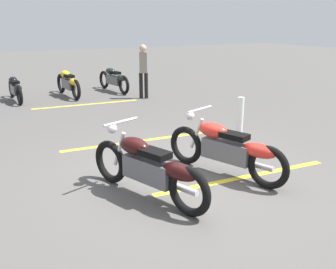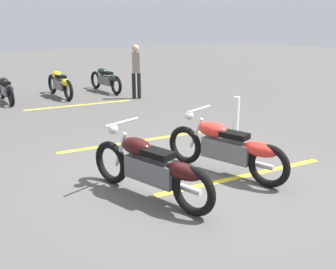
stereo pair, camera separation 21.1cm
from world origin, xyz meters
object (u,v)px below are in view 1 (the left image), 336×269
at_px(bystander_secondary, 143,69).
at_px(bollard_post, 240,115).
at_px(motorcycle_row_far_left, 114,79).
at_px(motorcycle_row_left, 69,83).
at_px(motorcycle_dark_foreground, 149,168).
at_px(motorcycle_bright_foreground, 227,149).
at_px(motorcycle_row_center, 15,88).

distance_m(bystander_secondary, bollard_post, 4.67).
xyz_separation_m(motorcycle_row_far_left, motorcycle_row_left, (-0.14, 1.67, 0.01)).
bearing_deg(bystander_secondary, motorcycle_dark_foreground, 1.56).
bearing_deg(motorcycle_bright_foreground, motorcycle_row_center, -4.48).
bearing_deg(motorcycle_row_far_left, motorcycle_bright_foreground, 164.86).
xyz_separation_m(motorcycle_row_center, bystander_secondary, (-1.53, -3.72, 0.56)).
relative_size(motorcycle_bright_foreground, motorcycle_row_left, 0.96).
bearing_deg(bollard_post, motorcycle_dark_foreground, 120.80).
xyz_separation_m(motorcycle_dark_foreground, motorcycle_row_center, (8.09, 0.66, -0.06)).
height_order(motorcycle_bright_foreground, motorcycle_row_left, motorcycle_bright_foreground).
relative_size(motorcycle_row_far_left, motorcycle_row_left, 0.98).
bearing_deg(bollard_post, motorcycle_bright_foreground, 135.39).
height_order(motorcycle_row_left, bollard_post, motorcycle_row_left).
height_order(motorcycle_bright_foreground, motorcycle_row_far_left, motorcycle_bright_foreground).
bearing_deg(motorcycle_bright_foreground, motorcycle_dark_foreground, 75.34).
xyz_separation_m(motorcycle_dark_foreground, motorcycle_row_left, (8.08, -1.02, -0.01)).
bearing_deg(bystander_secondary, motorcycle_row_left, -100.03).
bearing_deg(motorcycle_row_left, bystander_secondary, -130.08).
height_order(motorcycle_row_left, motorcycle_row_center, motorcycle_row_left).
bearing_deg(bystander_secondary, motorcycle_bright_foreground, 12.51).
height_order(motorcycle_row_left, bystander_secondary, bystander_secondary).
xyz_separation_m(motorcycle_row_far_left, bollard_post, (-6.29, -0.54, -0.04)).
relative_size(motorcycle_row_left, motorcycle_row_center, 1.12).
xyz_separation_m(motorcycle_row_far_left, bystander_secondary, (-1.66, -0.37, 0.52)).
xyz_separation_m(motorcycle_row_far_left, motorcycle_row_center, (-0.12, 3.35, -0.04)).
relative_size(motorcycle_row_far_left, bollard_post, 2.69).
bearing_deg(motorcycle_dark_foreground, motorcycle_row_left, -25.73).
bearing_deg(bystander_secondary, motorcycle_row_far_left, -140.75).
relative_size(motorcycle_bright_foreground, motorcycle_dark_foreground, 1.00).
bearing_deg(motorcycle_row_center, motorcycle_dark_foreground, -177.38).
bearing_deg(motorcycle_row_far_left, bollard_post, 178.53).
height_order(motorcycle_dark_foreground, motorcycle_row_far_left, motorcycle_dark_foreground).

